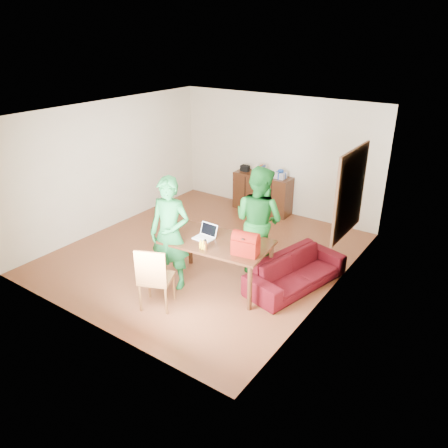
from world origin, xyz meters
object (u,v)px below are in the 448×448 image
Objects in this scene: laptop at (204,237)px; red_bag at (246,246)px; person_near at (170,234)px; sofa at (296,271)px; chair at (157,289)px; bottle at (205,245)px; table at (217,247)px; person_far at (259,221)px.

laptop is 0.86m from red_bag.
person_near reaches higher than sofa.
bottle is (0.42, 0.70, 0.60)m from chair.
sofa is (1.08, 1.09, -0.64)m from bottle.
laptop is 0.39m from bottle.
person_near reaches higher than bottle.
bottle is at bearing 149.43° from sofa.
laptop is (-0.23, -0.07, 0.15)m from table.
laptop is 1.87× the size of bottle.
laptop is at bearing 135.13° from sofa.
chair is 1.15m from laptop.
chair is at bearing -98.29° from laptop.
laptop is at bearing 65.37° from person_far.
person_far is (0.30, 0.81, 0.25)m from table.
chair is at bearing -83.68° from person_near.
person_near is (-0.22, 0.62, 0.65)m from chair.
chair is 0.92m from person_near.
laptop reaches higher than bottle.
person_near reaches higher than table.
person_far is 1.04× the size of sofa.
person_far reaches higher than bottle.
table is at bearing 137.63° from sofa.
person_near is 0.99× the size of person_far.
red_bag is 1.20m from sofa.
sofa is (1.11, 0.73, -0.44)m from table.
red_bag is (0.85, -0.06, 0.10)m from laptop.
person_near reaches higher than red_bag.
person_far is 1.03m from laptop.
person_near is (-0.62, -0.44, 0.24)m from table.
person_near is at bearing -175.86° from red_bag.
sofa is (1.50, 1.79, -0.03)m from chair.
table is at bearing 18.30° from laptop.
person_near is 10.83× the size of bottle.
laptop reaches higher than sofa.
laptop is 1.66m from sofa.
bottle reaches higher than table.
chair is at bearing -121.17° from bottle.
sofa is at bearing 26.98° from table.
red_bag is (0.32, -0.94, 0.00)m from person_far.
table is 4.61× the size of red_bag.
red_bag reaches higher than bottle.
person_far is (0.70, 1.87, 0.66)m from chair.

